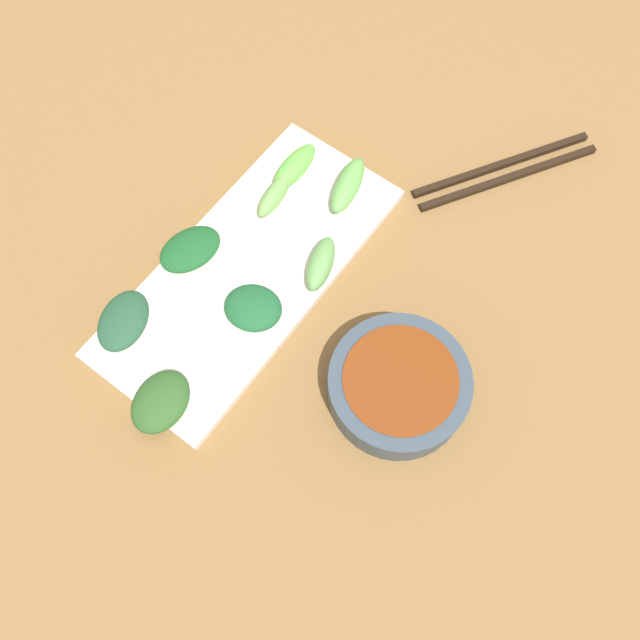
{
  "coord_description": "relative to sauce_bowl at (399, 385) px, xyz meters",
  "views": [
    {
      "loc": [
        -0.19,
        0.23,
        0.68
      ],
      "look_at": [
        -0.03,
        0.01,
        0.05
      ],
      "focal_mm": 37.24,
      "sensor_mm": 36.0,
      "label": 1
    }
  ],
  "objects": [
    {
      "name": "tabletop",
      "position": [
        0.14,
        -0.02,
        -0.03
      ],
      "size": [
        2.1,
        2.1,
        0.02
      ],
      "primitive_type": "cube",
      "color": "olive",
      "rests_on": "ground"
    },
    {
      "name": "sauce_bowl",
      "position": [
        0.0,
        0.0,
        0.0
      ],
      "size": [
        0.14,
        0.14,
        0.04
      ],
      "color": "#364653",
      "rests_on": "tabletop"
    },
    {
      "name": "serving_plate",
      "position": [
        0.21,
        -0.02,
        -0.02
      ],
      "size": [
        0.16,
        0.37,
        0.01
      ],
      "primitive_type": "cube",
      "color": "silver",
      "rests_on": "tabletop"
    },
    {
      "name": "broccoli_stalk_0",
      "position": [
        0.24,
        -0.15,
        -0.0
      ],
      "size": [
        0.03,
        0.07,
        0.02
      ],
      "primitive_type": "ellipsoid",
      "rotation": [
        0.0,
        0.0,
        0.02
      ],
      "color": "#61B846",
      "rests_on": "serving_plate"
    },
    {
      "name": "broccoli_stalk_1",
      "position": [
        0.18,
        -0.16,
        -0.0
      ],
      "size": [
        0.05,
        0.08,
        0.02
      ],
      "primitive_type": "ellipsoid",
      "rotation": [
        0.0,
        0.0,
        0.25
      ],
      "color": "#63AA50",
      "rests_on": "serving_plate"
    },
    {
      "name": "broccoli_leafy_2",
      "position": [
        0.17,
        0.02,
        -0.0
      ],
      "size": [
        0.08,
        0.07,
        0.02
      ],
      "primitive_type": "ellipsoid",
      "rotation": [
        0.0,
        0.0,
        0.32
      ],
      "color": "#1D5A2F",
      "rests_on": "serving_plate"
    },
    {
      "name": "broccoli_stalk_3",
      "position": [
        0.24,
        -0.1,
        -0.0
      ],
      "size": [
        0.03,
        0.07,
        0.02
      ],
      "primitive_type": "ellipsoid",
      "rotation": [
        0.0,
        0.0,
        0.13
      ],
      "color": "#6CA852",
      "rests_on": "serving_plate"
    },
    {
      "name": "broccoli_stalk_4",
      "position": [
        0.14,
        -0.06,
        -0.0
      ],
      "size": [
        0.05,
        0.07,
        0.02
      ],
      "primitive_type": "ellipsoid",
      "rotation": [
        0.0,
        0.0,
        0.35
      ],
      "color": "#629F53",
      "rests_on": "serving_plate"
    },
    {
      "name": "broccoli_leafy_5",
      "position": [
        0.27,
        0.11,
        -0.0
      ],
      "size": [
        0.07,
        0.08,
        0.02
      ],
      "primitive_type": "ellipsoid",
      "rotation": [
        0.0,
        0.0,
        0.34
      ],
      "color": "#224F34",
      "rests_on": "serving_plate"
    },
    {
      "name": "broccoli_leafy_6",
      "position": [
        0.27,
        0.01,
        -0.0
      ],
      "size": [
        0.07,
        0.08,
        0.02
      ],
      "primitive_type": "ellipsoid",
      "rotation": [
        0.0,
        0.0,
        -0.3
      ],
      "color": "#1A5627",
      "rests_on": "serving_plate"
    },
    {
      "name": "broccoli_leafy_7",
      "position": [
        0.18,
        0.15,
        -0.0
      ],
      "size": [
        0.06,
        0.08,
        0.02
      ],
      "primitive_type": "ellipsoid",
      "rotation": [
        0.0,
        0.0,
        0.13
      ],
      "color": "#2B5724",
      "rests_on": "serving_plate"
    },
    {
      "name": "chopsticks",
      "position": [
        0.05,
        -0.3,
        -0.02
      ],
      "size": [
        0.15,
        0.21,
        0.01
      ],
      "rotation": [
        0.0,
        0.0,
        -0.56
      ],
      "color": "black",
      "rests_on": "tabletop"
    }
  ]
}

